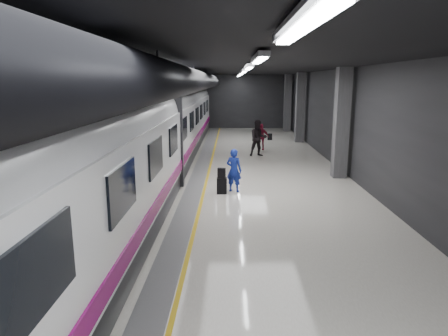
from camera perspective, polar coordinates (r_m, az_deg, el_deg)
ground at (r=14.93m, az=0.86°, el=-3.00°), size 40.00×40.00×0.00m
platform_hall at (r=15.37m, az=-0.18°, el=10.79°), size 10.02×40.02×4.51m
train at (r=14.89m, az=-11.76°, el=4.83°), size 3.05×38.00×4.05m
traveler_main at (r=14.41m, az=1.43°, el=-0.33°), size 0.68×0.57×1.58m
suitcase_main at (r=14.23m, az=-0.32°, el=-2.55°), size 0.36×0.23×0.58m
shoulder_bag at (r=14.10m, az=-0.35°, el=-0.72°), size 0.30×0.20×0.36m
traveler_far_a at (r=21.42m, az=4.92°, el=4.27°), size 1.05×0.87×1.94m
traveler_far_b at (r=23.51m, az=5.32°, el=4.46°), size 0.92×0.44×1.53m
suitcase_far at (r=27.63m, az=6.56°, el=4.46°), size 0.30×0.20×0.44m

